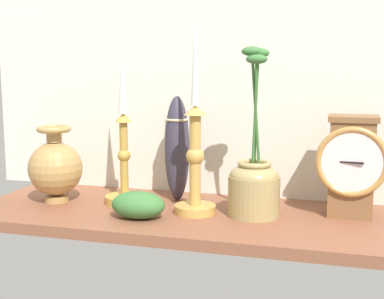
{
  "coord_description": "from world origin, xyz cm",
  "views": [
    {
      "loc": [
        30.92,
        -112.16,
        33.05
      ],
      "look_at": [
        -0.89,
        0.0,
        14.0
      ],
      "focal_mm": 51.01,
      "sensor_mm": 36.0,
      "label": 1
    }
  ],
  "objects_px": {
    "mantel_clock": "(352,165)",
    "candlestick_tall_left": "(124,157)",
    "brass_vase_bulbous": "(55,167)",
    "brass_vase_jar": "(254,182)",
    "candlestick_tall_center": "(197,155)",
    "tall_ceramic_vase": "(177,148)"
  },
  "relations": [
    {
      "from": "mantel_clock",
      "to": "candlestick_tall_left",
      "type": "bearing_deg",
      "value": -176.88
    },
    {
      "from": "candlestick_tall_left",
      "to": "candlestick_tall_center",
      "type": "xyz_separation_m",
      "value": [
        0.19,
        -0.04,
        0.02
      ]
    },
    {
      "from": "brass_vase_jar",
      "to": "tall_ceramic_vase",
      "type": "relative_size",
      "value": 1.44
    },
    {
      "from": "mantel_clock",
      "to": "tall_ceramic_vase",
      "type": "distance_m",
      "value": 0.4
    },
    {
      "from": "candlestick_tall_left",
      "to": "brass_vase_jar",
      "type": "bearing_deg",
      "value": -4.07
    },
    {
      "from": "brass_vase_bulbous",
      "to": "tall_ceramic_vase",
      "type": "bearing_deg",
      "value": 18.75
    },
    {
      "from": "mantel_clock",
      "to": "tall_ceramic_vase",
      "type": "xyz_separation_m",
      "value": [
        -0.4,
        0.03,
        0.01
      ]
    },
    {
      "from": "mantel_clock",
      "to": "brass_vase_bulbous",
      "type": "xyz_separation_m",
      "value": [
        -0.67,
        -0.06,
        -0.03
      ]
    },
    {
      "from": "candlestick_tall_center",
      "to": "brass_vase_jar",
      "type": "relative_size",
      "value": 1.24
    },
    {
      "from": "brass_vase_bulbous",
      "to": "brass_vase_jar",
      "type": "distance_m",
      "value": 0.47
    },
    {
      "from": "candlestick_tall_left",
      "to": "brass_vase_bulbous",
      "type": "distance_m",
      "value": 0.17
    },
    {
      "from": "brass_vase_bulbous",
      "to": "tall_ceramic_vase",
      "type": "xyz_separation_m",
      "value": [
        0.27,
        0.09,
        0.04
      ]
    },
    {
      "from": "candlestick_tall_left",
      "to": "brass_vase_bulbous",
      "type": "xyz_separation_m",
      "value": [
        -0.16,
        -0.03,
        -0.03
      ]
    },
    {
      "from": "mantel_clock",
      "to": "candlestick_tall_left",
      "type": "xyz_separation_m",
      "value": [
        -0.51,
        -0.03,
        -0.0
      ]
    },
    {
      "from": "tall_ceramic_vase",
      "to": "brass_vase_jar",
      "type": "bearing_deg",
      "value": -22.4
    },
    {
      "from": "brass_vase_bulbous",
      "to": "candlestick_tall_center",
      "type": "bearing_deg",
      "value": -0.75
    },
    {
      "from": "mantel_clock",
      "to": "brass_vase_jar",
      "type": "bearing_deg",
      "value": -165.99
    },
    {
      "from": "mantel_clock",
      "to": "brass_vase_bulbous",
      "type": "relative_size",
      "value": 1.2
    },
    {
      "from": "brass_vase_bulbous",
      "to": "brass_vase_jar",
      "type": "height_order",
      "value": "brass_vase_jar"
    },
    {
      "from": "candlestick_tall_center",
      "to": "brass_vase_jar",
      "type": "distance_m",
      "value": 0.13
    },
    {
      "from": "candlestick_tall_center",
      "to": "brass_vase_bulbous",
      "type": "height_order",
      "value": "candlestick_tall_center"
    },
    {
      "from": "brass_vase_bulbous",
      "to": "brass_vase_jar",
      "type": "relative_size",
      "value": 0.5
    }
  ]
}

